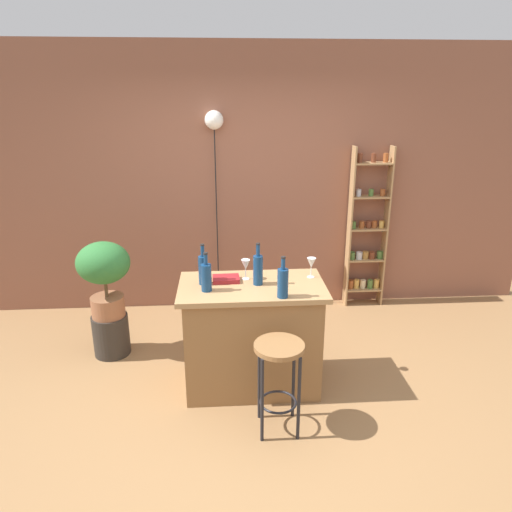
% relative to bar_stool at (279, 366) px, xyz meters
% --- Properties ---
extents(ground, '(12.00, 12.00, 0.00)m').
position_rel_bar_stool_xyz_m(ground, '(-0.15, 0.26, -0.51)').
color(ground, olive).
extents(back_wall, '(6.40, 0.10, 2.80)m').
position_rel_bar_stool_xyz_m(back_wall, '(-0.15, 2.21, 0.89)').
color(back_wall, '#8C5642').
rests_on(back_wall, ground).
extents(kitchen_counter, '(1.14, 0.64, 0.89)m').
position_rel_bar_stool_xyz_m(kitchen_counter, '(-0.15, 0.56, -0.06)').
color(kitchen_counter, olive).
rests_on(kitchen_counter, ground).
extents(bar_stool, '(0.35, 0.35, 0.68)m').
position_rel_bar_stool_xyz_m(bar_stool, '(0.00, 0.00, 0.00)').
color(bar_stool, black).
rests_on(bar_stool, ground).
extents(spice_shelf, '(0.42, 0.15, 1.78)m').
position_rel_bar_stool_xyz_m(spice_shelf, '(1.22, 2.07, 0.33)').
color(spice_shelf, '#A87F51').
rests_on(spice_shelf, ground).
extents(plant_stool, '(0.33, 0.33, 0.38)m').
position_rel_bar_stool_xyz_m(plant_stool, '(-1.42, 1.14, -0.32)').
color(plant_stool, '#2D2823').
rests_on(plant_stool, ground).
extents(potted_plant, '(0.47, 0.42, 0.70)m').
position_rel_bar_stool_xyz_m(potted_plant, '(-1.42, 1.14, 0.31)').
color(potted_plant, '#935B3D').
rests_on(potted_plant, plant_stool).
extents(bottle_soda_blue, '(0.07, 0.07, 0.33)m').
position_rel_bar_stool_xyz_m(bottle_soda_blue, '(-0.52, 0.61, 0.50)').
color(bottle_soda_blue, navy).
rests_on(bottle_soda_blue, kitchen_counter).
extents(bottle_vinegar, '(0.08, 0.08, 0.33)m').
position_rel_bar_stool_xyz_m(bottle_vinegar, '(-0.10, 0.57, 0.51)').
color(bottle_vinegar, navy).
rests_on(bottle_vinegar, kitchen_counter).
extents(bottle_wine_red, '(0.08, 0.08, 0.30)m').
position_rel_bar_stool_xyz_m(bottle_wine_red, '(-0.50, 0.47, 0.50)').
color(bottle_wine_red, navy).
rests_on(bottle_wine_red, kitchen_counter).
extents(bottle_sauce_amber, '(0.08, 0.08, 0.31)m').
position_rel_bar_stool_xyz_m(bottle_sauce_amber, '(0.06, 0.32, 0.50)').
color(bottle_sauce_amber, navy).
rests_on(bottle_sauce_amber, kitchen_counter).
extents(wine_glass_left, '(0.07, 0.07, 0.16)m').
position_rel_bar_stool_xyz_m(wine_glass_left, '(-0.19, 0.69, 0.50)').
color(wine_glass_left, silver).
rests_on(wine_glass_left, kitchen_counter).
extents(wine_glass_center, '(0.07, 0.07, 0.16)m').
position_rel_bar_stool_xyz_m(wine_glass_center, '(0.33, 0.69, 0.50)').
color(wine_glass_center, silver).
rests_on(wine_glass_center, kitchen_counter).
extents(cookbook, '(0.22, 0.16, 0.03)m').
position_rel_bar_stool_xyz_m(cookbook, '(-0.35, 0.65, 0.40)').
color(cookbook, maroon).
rests_on(cookbook, kitchen_counter).
extents(pendant_globe_light, '(0.19, 0.19, 2.14)m').
position_rel_bar_stool_xyz_m(pendant_globe_light, '(-0.43, 2.10, 1.49)').
color(pendant_globe_light, black).
rests_on(pendant_globe_light, ground).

